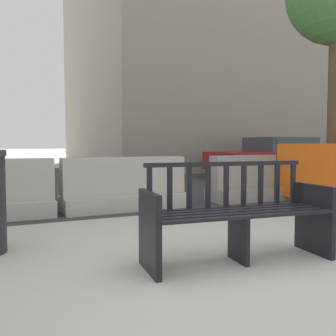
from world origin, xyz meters
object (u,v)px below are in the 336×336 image
Objects in this scene: jersey_barrier_right at (259,182)px; car_sedan_mid at (277,157)px; jersey_barrier_centre at (125,188)px; construction_fence at (334,171)px; street_bench at (237,217)px.

car_sedan_mid is at bearing 45.95° from jersey_barrier_right.
jersey_barrier_centre is 1.00× the size of jersey_barrier_right.
construction_fence is 5.67m from car_sedan_mid.
jersey_barrier_centre is 0.44× the size of car_sedan_mid.
jersey_barrier_centre is 3.74m from construction_fence.
construction_fence is 0.32× the size of car_sedan_mid.
construction_fence reaches higher than jersey_barrier_right.
jersey_barrier_right is 1.32m from construction_fence.
jersey_barrier_right is (2.64, -0.02, 0.00)m from jersey_barrier_centre.
car_sedan_mid reaches higher than street_bench.
street_bench reaches higher than jersey_barrier_centre.
street_bench is at bearing -88.66° from jersey_barrier_centre.
car_sedan_mid is at bearing 59.20° from construction_fence.
construction_fence reaches higher than street_bench.
construction_fence reaches higher than jersey_barrier_centre.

